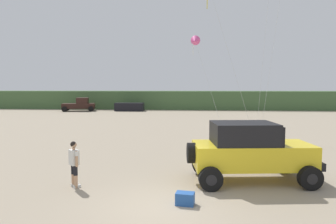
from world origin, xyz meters
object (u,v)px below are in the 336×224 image
Objects in this scene: cooler_box at (185,199)px; distant_sedan at (130,107)px; person_watching at (74,162)px; kite_white_parafoil at (195,41)px; jeep at (250,150)px; distant_pickup at (80,105)px.

distant_sedan reaches higher than cooler_box.
person_watching reaches higher than distant_sedan.
cooler_box is 16.60m from kite_white_parafoil.
kite_white_parafoil is at bearing 72.44° from person_watching.
distant_sedan is at bearing 109.54° from jeep.
jeep is at bearing -70.53° from distant_sedan.
cooler_box is 36.27m from distant_sedan.
cooler_box is (4.01, -1.31, -0.75)m from person_watching.
jeep is 36.89m from distant_pickup.
jeep is 2.98× the size of person_watching.
distant_pickup reaches higher than cooler_box.
distant_pickup is (-16.43, 34.25, 0.75)m from cooler_box.
distant_sedan is at bearing 6.61° from distant_pickup.
person_watching is 0.22× the size of kite_white_parafoil.
distant_sedan is (-11.56, 32.56, -0.60)m from jeep.
cooler_box is at bearing -75.46° from distant_sedan.
distant_pickup is at bearing 120.69° from jeep.
distant_pickup is at bearing -173.47° from distant_sedan.
kite_white_parafoil reaches higher than distant_pickup.
person_watching is at bearing -81.41° from distant_sedan.
distant_sedan is at bearing 98.66° from person_watching.
kite_white_parafoil is at bearing -48.84° from distant_pickup.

